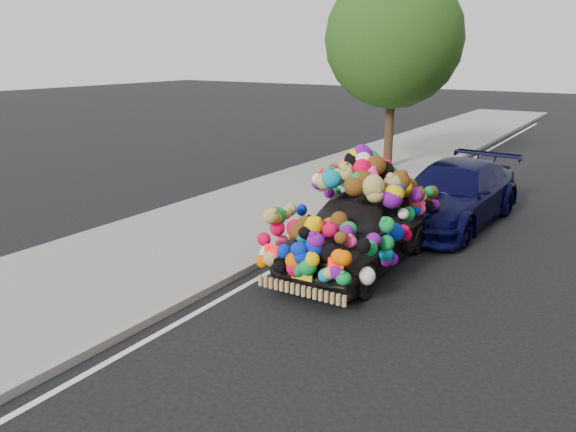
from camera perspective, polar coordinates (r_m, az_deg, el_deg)
ground at (r=8.61m, az=8.20°, el=-9.00°), size 100.00×100.00×0.00m
sidewalk at (r=10.93m, az=-12.68°, el=-3.30°), size 4.00×60.00×0.12m
kerb at (r=9.70m, az=-4.51°, el=-5.46°), size 0.15×60.00×0.13m
tree_near_sidewalk at (r=18.02m, az=10.69°, el=17.26°), size 4.20×4.20×6.13m
plush_art_car at (r=9.86m, az=7.32°, el=0.67°), size 2.07×4.21×2.00m
navy_sedan at (r=12.82m, az=16.43°, el=2.19°), size 2.17×4.72×1.34m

